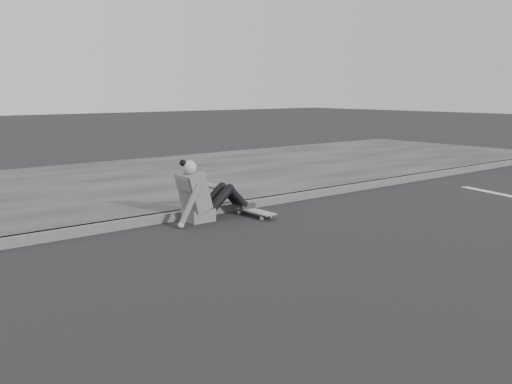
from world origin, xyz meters
The scene contains 5 objects.
ground centered at (0.00, 0.00, 0.00)m, with size 80.00×80.00×0.00m, color black.
curb centered at (0.00, 2.58, 0.06)m, with size 24.00×0.16×0.12m, color #4F4F4F.
sidewalk centered at (0.00, 5.60, 0.06)m, with size 24.00×6.00×0.12m, color #323232.
skateboard centered at (1.01, 2.06, 0.07)m, with size 0.20×0.78×0.09m.
seated_woman centered at (0.27, 2.31, 0.36)m, with size 1.38×0.46×0.88m.
Camera 1 is at (-4.07, -4.18, 1.79)m, focal length 40.00 mm.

